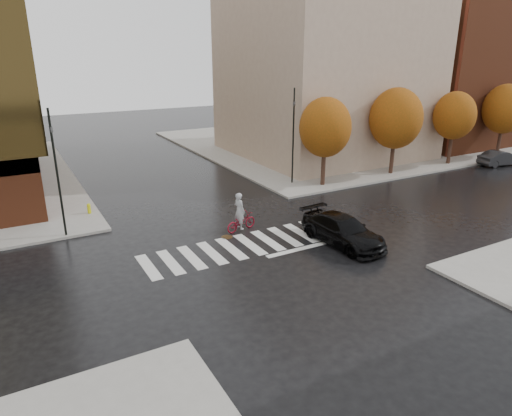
{
  "coord_description": "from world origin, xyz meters",
  "views": [
    {
      "loc": [
        -10.57,
        -19.11,
        9.81
      ],
      "look_at": [
        0.36,
        0.47,
        2.0
      ],
      "focal_mm": 32.0,
      "sensor_mm": 36.0,
      "label": 1
    }
  ],
  "objects": [
    {
      "name": "ground",
      "position": [
        0.0,
        0.0,
        0.0
      ],
      "size": [
        120.0,
        120.0,
        0.0
      ],
      "primitive_type": "plane",
      "color": "black",
      "rests_on": "ground"
    },
    {
      "name": "sidewalk_ne",
      "position": [
        21.0,
        21.0,
        0.07
      ],
      "size": [
        30.0,
        30.0,
        0.15
      ],
      "primitive_type": "cube",
      "color": "gray",
      "rests_on": "ground"
    },
    {
      "name": "building_ne_tan",
      "position": [
        17.0,
        17.0,
        9.15
      ],
      "size": [
        16.0,
        16.0,
        18.0
      ],
      "primitive_type": "cube",
      "color": "gray",
      "rests_on": "sidewalk_ne"
    },
    {
      "name": "tree_ne_c",
      "position": [
        24.0,
        7.4,
        4.37
      ],
      "size": [
        3.6,
        3.6,
        6.31
      ],
      "color": "#2F1E15",
      "rests_on": "sidewalk_ne"
    },
    {
      "name": "traffic_light_ne",
      "position": [
        8.3,
        9.0,
        4.15
      ],
      "size": [
        0.17,
        0.19,
        7.07
      ],
      "rotation": [
        0.0,
        0.0,
        3.02
      ],
      "color": "black",
      "rests_on": "sidewalk_ne"
    },
    {
      "name": "traffic_light_nw",
      "position": [
        -8.38,
        6.3,
        4.03
      ],
      "size": [
        0.2,
        0.18,
        6.89
      ],
      "rotation": [
        0.0,
        0.0,
        -1.29
      ],
      "color": "black",
      "rests_on": "sidewalk_nw"
    },
    {
      "name": "building_ne_brick",
      "position": [
        33.0,
        16.0,
        7.15
      ],
      "size": [
        14.0,
        14.0,
        14.0
      ],
      "primitive_type": "cube",
      "color": "brown",
      "rests_on": "sidewalk_ne"
    },
    {
      "name": "tree_ne_d",
      "position": [
        31.0,
        7.4,
        4.54
      ],
      "size": [
        4.0,
        4.0,
        6.7
      ],
      "color": "#2F1E15",
      "rests_on": "sidewalk_ne"
    },
    {
      "name": "tree_ne_a",
      "position": [
        10.0,
        7.4,
        4.46
      ],
      "size": [
        3.8,
        3.8,
        6.5
      ],
      "color": "#2F1E15",
      "rests_on": "sidewalk_ne"
    },
    {
      "name": "parked_car",
      "position": [
        27.82,
        5.0,
        0.67
      ],
      "size": [
        4.25,
        1.98,
        1.35
      ],
      "primitive_type": "imported",
      "rotation": [
        0.0,
        0.0,
        1.43
      ],
      "color": "black",
      "rests_on": "ground"
    },
    {
      "name": "fire_hydrant",
      "position": [
        -6.6,
        9.33,
        0.5
      ],
      "size": [
        0.23,
        0.23,
        0.64
      ],
      "color": "#CED20C",
      "rests_on": "sidewalk_nw"
    },
    {
      "name": "sedan",
      "position": [
        4.36,
        -1.8,
        0.76
      ],
      "size": [
        2.51,
        5.35,
        1.51
      ],
      "primitive_type": "imported",
      "rotation": [
        0.0,
        0.0,
        0.08
      ],
      "color": "black",
      "rests_on": "ground"
    },
    {
      "name": "cyclist",
      "position": [
        0.49,
        2.5,
        0.77
      ],
      "size": [
        2.1,
        1.11,
        2.27
      ],
      "rotation": [
        0.0,
        0.0,
        1.79
      ],
      "color": "maroon",
      "rests_on": "ground"
    },
    {
      "name": "manhole",
      "position": [
        -0.63,
        2.0,
        0.01
      ],
      "size": [
        0.83,
        0.83,
        0.01
      ],
      "primitive_type": "cylinder",
      "rotation": [
        0.0,
        0.0,
        0.37
      ],
      "color": "#453118",
      "rests_on": "ground"
    },
    {
      "name": "crosswalk",
      "position": [
        0.0,
        0.5,
        0.01
      ],
      "size": [
        12.0,
        3.0,
        0.01
      ],
      "primitive_type": "cube",
      "color": "silver",
      "rests_on": "ground"
    },
    {
      "name": "tree_ne_b",
      "position": [
        17.0,
        7.4,
        4.62
      ],
      "size": [
        4.2,
        4.2,
        6.89
      ],
      "color": "#2F1E15",
      "rests_on": "sidewalk_ne"
    }
  ]
}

